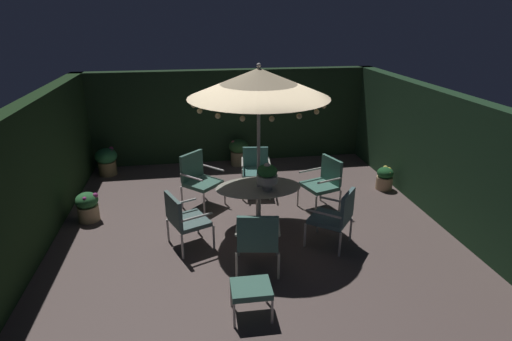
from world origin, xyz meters
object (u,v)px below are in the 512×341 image
object	(u,v)px
patio_chair_north	(336,215)
patio_chair_northeast	(324,180)
patio_chair_east	(256,167)
patio_chair_southwest	(258,237)
ottoman_footrest	(251,290)
patio_dining_table	(258,195)
potted_plant_left_far	(88,206)
patio_chair_southeast	(198,176)
potted_plant_right_near	(385,178)
potted_plant_back_left	(239,151)
centerpiece_planter	(267,175)
patio_umbrella	(259,83)
patio_chair_south	(184,217)
potted_plant_front_corner	(107,160)

from	to	relation	value
patio_chair_north	patio_chair_northeast	bearing A→B (deg)	80.01
patio_chair_east	patio_chair_southwest	bearing A→B (deg)	-98.49
patio_chair_north	ottoman_footrest	distance (m)	2.12
patio_dining_table	potted_plant_left_far	xyz separation A→B (m)	(-3.02, 0.65, -0.29)
patio_chair_southeast	potted_plant_right_near	xyz separation A→B (m)	(3.93, 0.14, -0.34)
ottoman_footrest	potted_plant_back_left	world-z (taller)	potted_plant_back_left
centerpiece_planter	potted_plant_back_left	xyz separation A→B (m)	(-0.10, 3.24, -0.65)
patio_chair_southeast	ottoman_footrest	xyz separation A→B (m)	(0.54, -3.29, -0.22)
ottoman_footrest	potted_plant_back_left	bearing A→B (deg)	84.76
patio_dining_table	patio_chair_southeast	size ratio (longest dim) A/B	1.42
patio_umbrella	ottoman_footrest	xyz separation A→B (m)	(-0.47, -2.29, -2.14)
centerpiece_planter	potted_plant_right_near	world-z (taller)	centerpiece_planter
patio_chair_south	potted_plant_left_far	xyz separation A→B (m)	(-1.73, 1.20, -0.25)
patio_chair_southwest	potted_plant_back_left	xyz separation A→B (m)	(0.26, 4.49, -0.20)
centerpiece_planter	patio_chair_north	distance (m)	1.31
ottoman_footrest	potted_plant_right_near	bearing A→B (deg)	45.25
patio_umbrella	patio_chair_southeast	distance (m)	2.38
centerpiece_planter	patio_chair_east	world-z (taller)	centerpiece_planter
patio_chair_south	ottoman_footrest	bearing A→B (deg)	-64.92
patio_chair_northeast	patio_chair_south	bearing A→B (deg)	-159.17
patio_chair_southwest	patio_chair_northeast	bearing A→B (deg)	49.40
patio_chair_southwest	patio_dining_table	bearing A→B (deg)	80.14
patio_dining_table	potted_plant_front_corner	bearing A→B (deg)	136.33
patio_chair_southeast	patio_chair_southwest	xyz separation A→B (m)	(0.77, -2.38, -0.03)
patio_umbrella	patio_chair_southeast	xyz separation A→B (m)	(-1.01, 0.99, -1.92)
patio_dining_table	ottoman_footrest	xyz separation A→B (m)	(-0.47, -2.29, -0.20)
patio_chair_east	potted_plant_front_corner	world-z (taller)	patio_chair_east
patio_chair_southwest	potted_plant_left_far	xyz separation A→B (m)	(-2.78, 2.04, -0.28)
patio_chair_northeast	potted_plant_back_left	size ratio (longest dim) A/B	1.54
patio_chair_southeast	patio_chair_south	xyz separation A→B (m)	(-0.28, -1.54, -0.06)
patio_umbrella	potted_plant_back_left	xyz separation A→B (m)	(0.02, 3.10, -2.15)
patio_chair_southwest	potted_plant_back_left	size ratio (longest dim) A/B	1.52
centerpiece_planter	patio_chair_southwest	distance (m)	1.38
patio_chair_north	patio_chair_southwest	distance (m)	1.43
ottoman_footrest	patio_umbrella	bearing A→B (deg)	78.34
potted_plant_back_left	potted_plant_left_far	world-z (taller)	potted_plant_back_left
patio_umbrella	patio_chair_north	world-z (taller)	patio_umbrella
patio_chair_northeast	potted_plant_back_left	bearing A→B (deg)	116.32
potted_plant_right_near	potted_plant_back_left	bearing A→B (deg)	145.75
patio_chair_east	patio_chair_south	xyz separation A→B (m)	(-1.46, -1.94, -0.02)
patio_umbrella	potted_plant_left_far	bearing A→B (deg)	167.90
patio_chair_south	patio_chair_northeast	bearing A→B (deg)	20.83
patio_chair_south	potted_plant_back_left	xyz separation A→B (m)	(1.31, 3.65, -0.18)
patio_umbrella	potted_plant_front_corner	world-z (taller)	patio_umbrella
patio_dining_table	patio_chair_northeast	xyz separation A→B (m)	(1.33, 0.45, 0.01)
patio_umbrella	patio_dining_table	bearing A→B (deg)	-136.26
patio_dining_table	patio_chair_northeast	size ratio (longest dim) A/B	1.48
patio_umbrella	patio_chair_southwest	xyz separation A→B (m)	(-0.24, -1.39, -1.95)
patio_chair_northeast	potted_plant_left_far	size ratio (longest dim) A/B	1.86
patio_dining_table	ottoman_footrest	world-z (taller)	patio_dining_table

